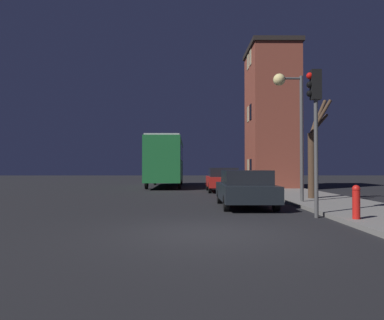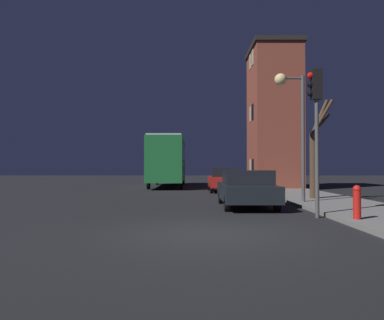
{
  "view_description": "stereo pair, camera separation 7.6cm",
  "coord_description": "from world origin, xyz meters",
  "views": [
    {
      "loc": [
        -0.4,
        -8.62,
        1.51
      ],
      "look_at": [
        -0.26,
        8.6,
        1.85
      ],
      "focal_mm": 35.0,
      "sensor_mm": 36.0,
      "label": 1
    },
    {
      "loc": [
        -0.33,
        -8.62,
        1.51
      ],
      "look_at": [
        -0.26,
        8.6,
        1.85
      ],
      "focal_mm": 35.0,
      "sensor_mm": 36.0,
      "label": 2
    }
  ],
  "objects": [
    {
      "name": "bare_tree",
      "position": [
        5.19,
        8.08,
        2.15
      ],
      "size": [
        1.13,
        0.85,
        4.45
      ],
      "color": "#473323",
      "rests_on": "sidewalk"
    },
    {
      "name": "car_mid_lane",
      "position": [
        1.68,
        14.39,
        0.78
      ],
      "size": [
        1.9,
        4.0,
        1.48
      ],
      "color": "#B21E19",
      "rests_on": "ground"
    },
    {
      "name": "fire_hydrant",
      "position": [
        4.07,
        1.33,
        0.61
      ],
      "size": [
        0.21,
        0.21,
        0.91
      ],
      "color": "red",
      "rests_on": "sidewalk"
    },
    {
      "name": "ground_plane",
      "position": [
        0.0,
        0.0,
        0.0
      ],
      "size": [
        120.0,
        120.0,
        0.0
      ],
      "primitive_type": "plane",
      "color": "black"
    },
    {
      "name": "car_near_lane",
      "position": [
        1.73,
        5.53,
        0.73
      ],
      "size": [
        1.9,
        4.3,
        1.4
      ],
      "color": "black",
      "rests_on": "ground"
    },
    {
      "name": "brick_building",
      "position": [
        5.49,
        17.92,
        5.14
      ],
      "size": [
        3.38,
        4.89,
        9.97
      ],
      "color": "brown",
      "rests_on": "sidewalk"
    },
    {
      "name": "traffic_light",
      "position": [
        3.39,
        2.55,
        3.19
      ],
      "size": [
        0.43,
        0.24,
        4.45
      ],
      "color": "#4C4C4C",
      "rests_on": "ground"
    },
    {
      "name": "bus",
      "position": [
        -2.19,
        20.37,
        2.21
      ],
      "size": [
        2.47,
        9.94,
        3.73
      ],
      "color": "#1E6B33",
      "rests_on": "ground"
    },
    {
      "name": "streetlamp",
      "position": [
        3.68,
        6.45,
        4.01
      ],
      "size": [
        1.21,
        0.49,
        5.19
      ],
      "color": "#4C4C4C",
      "rests_on": "sidewalk"
    }
  ]
}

